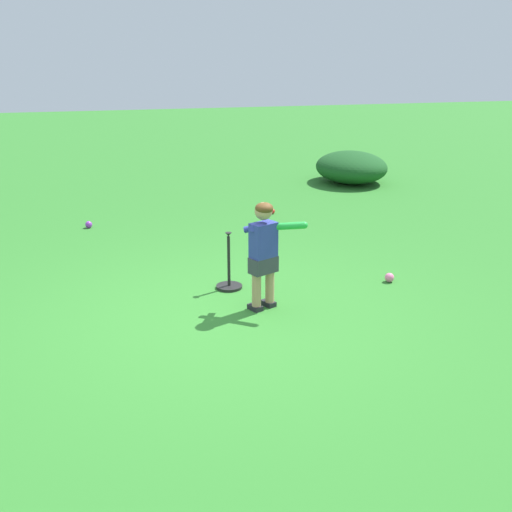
# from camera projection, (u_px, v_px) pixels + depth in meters

# --- Properties ---
(ground_plane) EXTENTS (40.00, 40.00, 0.00)m
(ground_plane) POSITION_uv_depth(u_px,v_px,m) (221.00, 318.00, 6.14)
(ground_plane) COLOR #2D7528
(child_batter) EXTENTS (0.57, 0.40, 1.08)m
(child_batter) POSITION_uv_depth(u_px,v_px,m) (264.00, 246.00, 6.15)
(child_batter) COLOR #232328
(child_batter) RESTS_ON ground
(play_ball_near_batter) EXTENTS (0.10, 0.10, 0.10)m
(play_ball_near_batter) POSITION_uv_depth(u_px,v_px,m) (89.00, 225.00, 9.07)
(play_ball_near_batter) COLOR purple
(play_ball_near_batter) RESTS_ON ground
(play_ball_behind_batter) EXTENTS (0.08, 0.08, 0.08)m
(play_ball_behind_batter) POSITION_uv_depth(u_px,v_px,m) (272.00, 211.00, 9.82)
(play_ball_behind_batter) COLOR red
(play_ball_behind_batter) RESTS_ON ground
(play_ball_far_right) EXTENTS (0.10, 0.10, 0.10)m
(play_ball_far_right) POSITION_uv_depth(u_px,v_px,m) (389.00, 278.00, 7.03)
(play_ball_far_right) COLOR pink
(play_ball_far_right) RESTS_ON ground
(batting_tee) EXTENTS (0.28, 0.28, 0.62)m
(batting_tee) POSITION_uv_depth(u_px,v_px,m) (229.00, 279.00, 6.85)
(batting_tee) COLOR black
(batting_tee) RESTS_ON ground
(shrub_left_background) EXTENTS (1.30, 1.48, 0.58)m
(shrub_left_background) POSITION_uv_depth(u_px,v_px,m) (351.00, 167.00, 11.91)
(shrub_left_background) COLOR #194C1E
(shrub_left_background) RESTS_ON ground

